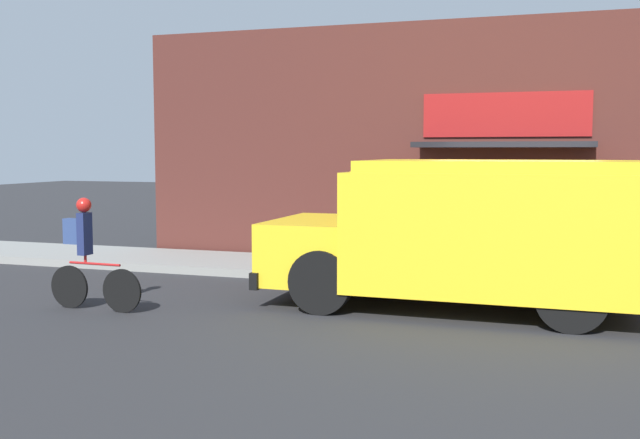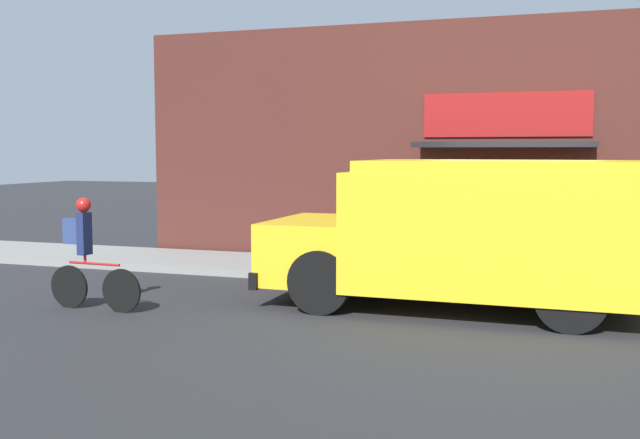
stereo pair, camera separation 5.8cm
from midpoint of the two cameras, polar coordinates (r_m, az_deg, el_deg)
The scene contains 5 objects.
ground_plane at distance 12.17m, azimuth 14.16°, elevation -5.51°, with size 70.00×70.00×0.00m, color #2B2B2D.
sidewalk at distance 13.18m, azimuth 14.52°, elevation -4.36°, with size 28.00×2.08×0.15m.
storefront at distance 14.21m, azimuth 15.04°, elevation 5.49°, with size 15.24×1.07×4.67m.
school_bus at distance 10.74m, azimuth 11.34°, elevation -0.90°, with size 5.31×2.77×2.11m.
cyclist at distance 11.03m, azimuth -17.46°, elevation -2.56°, with size 1.50×0.21×1.59m.
Camera 1 is at (0.84, -11.94, 2.24)m, focal length 42.00 mm.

